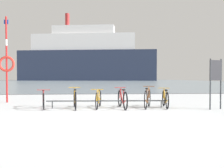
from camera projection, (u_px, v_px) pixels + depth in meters
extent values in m
cube|color=silver|center=(100.00, 127.00, 5.85)|extent=(80.00, 22.00, 0.08)
cube|color=gray|center=(96.00, 82.00, 71.66)|extent=(80.00, 110.00, 0.08)
cube|color=#47474C|center=(97.00, 94.00, 16.81)|extent=(80.00, 0.50, 0.05)
cylinder|color=#4C5156|center=(107.00, 101.00, 9.09)|extent=(4.67, 0.20, 0.05)
cylinder|color=#4C5156|center=(52.00, 105.00, 9.01)|extent=(0.04, 0.04, 0.28)
cylinder|color=#4C5156|center=(161.00, 104.00, 9.17)|extent=(0.04, 0.04, 0.28)
torus|color=black|center=(44.00, 101.00, 8.55)|extent=(0.18, 0.62, 0.63)
torus|color=black|center=(43.00, 99.00, 9.48)|extent=(0.18, 0.62, 0.63)
cylinder|color=#B22D2D|center=(43.00, 98.00, 8.85)|extent=(0.15, 0.51, 0.53)
cylinder|color=#B22D2D|center=(43.00, 98.00, 9.15)|extent=(0.08, 0.18, 0.47)
cylinder|color=#B22D2D|center=(43.00, 91.00, 8.91)|extent=(0.18, 0.62, 0.08)
cylinder|color=#B22D2D|center=(43.00, 101.00, 9.28)|extent=(0.13, 0.42, 0.17)
cylinder|color=#B22D2D|center=(44.00, 96.00, 8.58)|extent=(0.06, 0.11, 0.37)
cube|color=black|center=(43.00, 90.00, 9.21)|extent=(0.12, 0.21, 0.05)
cylinder|color=#B22D2D|center=(44.00, 90.00, 8.61)|extent=(0.45, 0.13, 0.02)
torus|color=black|center=(74.00, 98.00, 9.52)|extent=(0.13, 0.68, 0.68)
torus|color=black|center=(75.00, 101.00, 8.44)|extent=(0.13, 0.68, 0.68)
cylinder|color=gold|center=(75.00, 96.00, 9.17)|extent=(0.11, 0.57, 0.58)
cylinder|color=gold|center=(75.00, 97.00, 8.82)|extent=(0.06, 0.20, 0.51)
cylinder|color=gold|center=(75.00, 90.00, 9.08)|extent=(0.12, 0.72, 0.08)
cylinder|color=gold|center=(75.00, 102.00, 8.67)|extent=(0.09, 0.48, 0.19)
cylinder|color=gold|center=(74.00, 93.00, 9.47)|extent=(0.05, 0.12, 0.40)
cube|color=black|center=(75.00, 90.00, 8.73)|extent=(0.10, 0.21, 0.05)
cylinder|color=gold|center=(74.00, 87.00, 9.43)|extent=(0.46, 0.08, 0.02)
torus|color=black|center=(97.00, 101.00, 8.62)|extent=(0.12, 0.64, 0.64)
torus|color=black|center=(100.00, 99.00, 9.64)|extent=(0.12, 0.64, 0.64)
cylinder|color=gold|center=(98.00, 97.00, 8.95)|extent=(0.11, 0.54, 0.54)
cylinder|color=gold|center=(99.00, 97.00, 9.28)|extent=(0.06, 0.19, 0.48)
cylinder|color=gold|center=(98.00, 91.00, 9.02)|extent=(0.12, 0.67, 0.08)
cylinder|color=gold|center=(99.00, 101.00, 9.43)|extent=(0.09, 0.45, 0.18)
cylinder|color=gold|center=(97.00, 96.00, 8.65)|extent=(0.05, 0.12, 0.38)
cube|color=black|center=(99.00, 90.00, 9.35)|extent=(0.11, 0.21, 0.05)
cylinder|color=gold|center=(97.00, 89.00, 8.69)|extent=(0.46, 0.08, 0.02)
torus|color=black|center=(120.00, 98.00, 9.53)|extent=(0.11, 0.68, 0.68)
torus|color=black|center=(125.00, 101.00, 8.50)|extent=(0.11, 0.68, 0.68)
cylinder|color=#B22D2D|center=(121.00, 96.00, 9.19)|extent=(0.08, 0.55, 0.57)
cylinder|color=#B22D2D|center=(123.00, 97.00, 8.86)|extent=(0.05, 0.19, 0.51)
cylinder|color=#B22D2D|center=(122.00, 90.00, 9.11)|extent=(0.10, 0.68, 0.08)
cylinder|color=#B22D2D|center=(124.00, 102.00, 8.72)|extent=(0.08, 0.46, 0.19)
cylinder|color=#B22D2D|center=(120.00, 94.00, 9.49)|extent=(0.05, 0.12, 0.40)
cube|color=black|center=(124.00, 90.00, 8.77)|extent=(0.10, 0.21, 0.05)
cylinder|color=#B22D2D|center=(120.00, 88.00, 9.44)|extent=(0.46, 0.06, 0.02)
torus|color=black|center=(149.00, 98.00, 9.62)|extent=(0.28, 0.68, 0.71)
torus|color=black|center=(146.00, 100.00, 8.69)|extent=(0.28, 0.68, 0.71)
cylinder|color=brown|center=(148.00, 95.00, 9.31)|extent=(0.21, 0.49, 0.60)
cylinder|color=brown|center=(147.00, 96.00, 9.01)|extent=(0.10, 0.18, 0.54)
cylinder|color=brown|center=(148.00, 89.00, 9.24)|extent=(0.25, 0.61, 0.09)
cylinder|color=brown|center=(147.00, 102.00, 8.89)|extent=(0.18, 0.41, 0.19)
cylinder|color=brown|center=(149.00, 93.00, 9.58)|extent=(0.07, 0.11, 0.43)
cube|color=black|center=(147.00, 89.00, 8.93)|extent=(0.14, 0.22, 0.05)
cylinder|color=brown|center=(149.00, 86.00, 9.54)|extent=(0.44, 0.18, 0.02)
torus|color=black|center=(164.00, 98.00, 9.71)|extent=(0.15, 0.65, 0.65)
torus|color=black|center=(167.00, 101.00, 8.75)|extent=(0.15, 0.65, 0.65)
cylinder|color=gold|center=(165.00, 96.00, 9.40)|extent=(0.11, 0.51, 0.55)
cylinder|color=gold|center=(166.00, 97.00, 9.08)|extent=(0.06, 0.18, 0.49)
cylinder|color=gold|center=(165.00, 90.00, 9.32)|extent=(0.13, 0.63, 0.08)
cylinder|color=gold|center=(166.00, 102.00, 8.96)|extent=(0.10, 0.43, 0.18)
cylinder|color=gold|center=(164.00, 94.00, 9.67)|extent=(0.05, 0.11, 0.38)
cube|color=black|center=(166.00, 90.00, 9.00)|extent=(0.11, 0.21, 0.05)
cylinder|color=gold|center=(164.00, 88.00, 9.63)|extent=(0.46, 0.09, 0.02)
cylinder|color=#33383D|center=(210.00, 84.00, 8.64)|extent=(0.05, 0.05, 1.87)
cylinder|color=#33383D|center=(221.00, 84.00, 8.81)|extent=(0.05, 0.05, 1.87)
cube|color=#2D2D33|center=(216.00, 70.00, 8.71)|extent=(0.54, 0.19, 0.75)
cylinder|color=red|center=(7.00, 60.00, 11.14)|extent=(0.08, 0.08, 4.05)
cylinder|color=white|center=(6.00, 42.00, 11.11)|extent=(0.09, 0.09, 0.30)
torus|color=red|center=(7.00, 64.00, 11.14)|extent=(0.76, 0.12, 0.76)
cube|color=navy|center=(6.00, 22.00, 11.09)|extent=(0.20, 0.03, 0.20)
cube|color=#232D47|center=(87.00, 66.00, 93.90)|extent=(54.53, 17.21, 11.72)
cube|color=white|center=(84.00, 43.00, 93.76)|extent=(41.04, 13.82, 6.44)
cube|color=white|center=(84.00, 31.00, 93.62)|extent=(24.89, 10.03, 3.28)
cylinder|color=#A52626|center=(67.00, 20.00, 94.04)|extent=(1.66, 1.66, 5.27)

